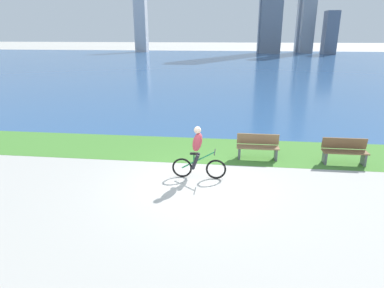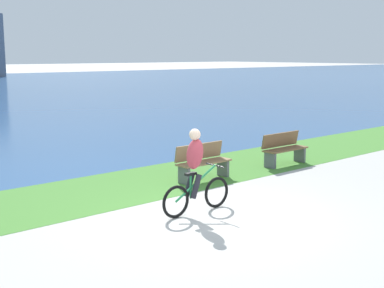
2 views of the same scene
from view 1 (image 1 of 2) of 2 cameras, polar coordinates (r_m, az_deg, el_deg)
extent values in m
plane|color=#B2AFA8|center=(10.18, 0.86, -6.93)|extent=(300.00, 300.00, 0.00)
cube|color=#478433|center=(13.11, 2.33, -0.98)|extent=(120.00, 3.00, 0.01)
cube|color=#2D568C|center=(50.28, 5.94, 13.38)|extent=(300.00, 72.50, 0.00)
torus|color=black|center=(10.48, 4.10, -4.31)|extent=(0.64, 0.06, 0.64)
torus|color=black|center=(10.57, -1.70, -4.05)|extent=(0.64, 0.06, 0.64)
cylinder|color=#268C4C|center=(10.41, 1.06, -2.73)|extent=(1.04, 0.04, 0.61)
cylinder|color=#268C4C|center=(10.44, 0.32, -2.96)|extent=(0.04, 0.04, 0.47)
cube|color=black|center=(10.35, 0.32, -1.65)|extent=(0.24, 0.10, 0.05)
cylinder|color=black|center=(10.27, 3.89, -1.37)|extent=(0.03, 0.52, 0.03)
ellipsoid|color=#BF3F4C|center=(10.21, 0.92, 0.33)|extent=(0.40, 0.36, 0.65)
sphere|color=beige|center=(10.10, 0.93, 2.38)|extent=(0.22, 0.22, 0.22)
cylinder|color=#26262D|center=(10.52, 0.67, -2.70)|extent=(0.27, 0.11, 0.49)
cylinder|color=#26262D|center=(10.34, 0.55, -3.10)|extent=(0.27, 0.11, 0.49)
cube|color=olive|center=(12.26, 11.12, -0.53)|extent=(1.50, 0.45, 0.04)
cube|color=olive|center=(12.37, 11.13, 0.86)|extent=(1.50, 0.11, 0.40)
cube|color=#595960|center=(12.40, 14.05, -1.62)|extent=(0.08, 0.37, 0.45)
cube|color=#595960|center=(12.30, 8.04, -1.40)|extent=(0.08, 0.37, 0.45)
cube|color=brown|center=(12.71, 24.56, -1.22)|extent=(1.50, 0.45, 0.04)
cube|color=brown|center=(12.81, 24.46, 0.12)|extent=(1.50, 0.11, 0.40)
cube|color=#595960|center=(12.99, 27.16, -2.24)|extent=(0.08, 0.37, 0.45)
cube|color=#595960|center=(12.59, 21.62, -2.09)|extent=(0.08, 0.37, 0.45)
cube|color=#B7B7BC|center=(82.53, -8.65, 19.31)|extent=(2.65, 2.56, 11.75)
cube|color=#8C939E|center=(83.16, 18.50, 18.87)|extent=(3.09, 2.38, 12.53)
cube|color=#8C939E|center=(81.55, 19.37, 21.82)|extent=(2.76, 3.07, 21.01)
cube|color=slate|center=(79.00, 22.41, 17.09)|extent=(2.47, 3.59, 8.57)
camera|label=2|loc=(7.96, -65.62, -1.77)|focal=49.20mm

